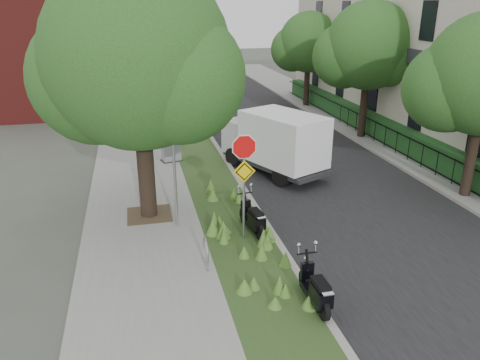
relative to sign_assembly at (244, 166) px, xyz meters
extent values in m
plane|color=#4C5147|center=(1.40, -0.58, -2.33)|extent=(120.00, 120.00, 0.00)
cube|color=gray|center=(-2.85, 9.42, -2.27)|extent=(3.50, 60.00, 0.12)
cube|color=#2B4E21|center=(-0.10, 9.42, -2.27)|extent=(2.00, 60.00, 0.12)
cube|color=#9E9991|center=(0.90, 9.42, -2.26)|extent=(0.20, 60.00, 0.13)
cube|color=black|center=(4.40, 9.42, -2.32)|extent=(7.00, 60.00, 0.01)
cube|color=#9E9991|center=(7.90, 9.42, -2.26)|extent=(0.20, 60.00, 0.13)
cube|color=gray|center=(9.60, 9.42, -2.27)|extent=(3.20, 60.00, 0.12)
cylinder|color=black|center=(-2.60, 2.22, 0.03)|extent=(0.52, 0.52, 4.48)
sphere|color=#18491C|center=(-2.60, 2.22, 2.75)|extent=(5.40, 5.40, 5.40)
sphere|color=#18491C|center=(-3.81, 3.03, 2.08)|extent=(4.05, 4.05, 4.05)
sphere|color=#18491C|center=(-1.52, 1.54, 2.21)|extent=(3.78, 3.78, 3.78)
cube|color=#473828|center=(-2.60, 2.22, -2.20)|extent=(1.40, 1.40, 0.01)
cylinder|color=#A5A8AD|center=(-1.80, 1.22, -0.21)|extent=(0.08, 0.08, 4.00)
torus|color=#A5A8AD|center=(-1.30, -1.18, -1.83)|extent=(0.05, 0.77, 0.77)
cube|color=#A5A8AD|center=(-1.30, -1.54, -2.19)|extent=(0.06, 0.06, 0.04)
cube|color=#A5A8AD|center=(-1.30, -0.82, -2.19)|extent=(0.06, 0.06, 0.04)
cylinder|color=#A5A8AD|center=(0.00, 0.02, -0.71)|extent=(0.07, 0.07, 3.00)
cylinder|color=red|center=(0.00, -0.01, 0.54)|extent=(0.86, 0.03, 0.86)
cylinder|color=white|center=(0.00, 0.00, 0.54)|extent=(0.94, 0.02, 0.94)
cube|color=yellow|center=(0.00, -0.01, -0.16)|extent=(0.64, 0.03, 0.64)
cube|color=black|center=(8.60, 9.42, -1.26)|extent=(0.04, 24.00, 0.04)
cube|color=black|center=(8.60, 9.42, -2.06)|extent=(0.04, 24.00, 0.04)
cylinder|color=black|center=(8.60, 9.42, -1.71)|extent=(0.03, 0.03, 1.00)
cube|color=#19471F|center=(9.30, 9.42, -1.66)|extent=(1.00, 24.00, 1.10)
cube|color=beige|center=(12.90, 9.42, 1.67)|extent=(7.00, 26.00, 8.00)
cube|color=#2D2D33|center=(9.35, 9.42, 1.97)|extent=(0.25, 26.00, 0.60)
cube|color=maroon|center=(-8.10, 21.42, 1.67)|extent=(9.00, 10.00, 8.00)
cylinder|color=black|center=(8.40, 1.42, -0.30)|extent=(0.36, 0.36, 3.81)
sphere|color=#18491C|center=(7.50, 2.02, 1.51)|extent=(3.00, 3.00, 3.00)
cylinder|color=black|center=(8.40, 9.42, -0.19)|extent=(0.36, 0.36, 4.03)
sphere|color=#18491C|center=(8.40, 9.42, 2.26)|extent=(4.20, 4.20, 4.20)
sphere|color=#18491C|center=(7.46, 10.05, 1.73)|extent=(3.15, 3.15, 3.15)
sphere|color=#18491C|center=(9.24, 8.89, 1.84)|extent=(2.94, 2.94, 2.94)
cylinder|color=black|center=(8.40, 17.42, -0.39)|extent=(0.36, 0.36, 3.64)
sphere|color=#18491C|center=(8.40, 17.42, 1.82)|extent=(3.80, 3.80, 3.80)
sphere|color=#18491C|center=(7.54, 17.99, 1.35)|extent=(2.85, 2.85, 2.85)
sphere|color=#18491C|center=(9.16, 16.94, 1.44)|extent=(2.66, 2.66, 2.66)
cylinder|color=black|center=(0.24, 0.98, -1.97)|extent=(0.19, 0.49, 0.48)
cylinder|color=black|center=(0.42, -0.15, -1.97)|extent=(0.19, 0.49, 0.48)
cube|color=black|center=(0.34, 0.37, -1.95)|extent=(0.48, 1.10, 0.17)
cube|color=black|center=(0.39, 0.05, -1.72)|extent=(0.43, 0.65, 0.37)
cube|color=black|center=(0.38, 0.10, -1.48)|extent=(0.36, 0.59, 0.11)
cylinder|color=black|center=(0.79, -2.85, -1.96)|extent=(0.12, 0.49, 0.49)
cylinder|color=black|center=(0.81, -4.01, -1.96)|extent=(0.12, 0.49, 0.49)
cube|color=black|center=(0.80, -3.48, -1.95)|extent=(0.33, 1.08, 0.17)
cube|color=black|center=(0.80, -3.80, -1.72)|extent=(0.34, 0.61, 0.37)
cube|color=black|center=(0.80, -3.76, -1.48)|extent=(0.29, 0.56, 0.11)
cube|color=#262628|center=(2.57, 5.46, -1.88)|extent=(3.55, 4.96, 0.16)
cube|color=#B7BABC|center=(1.82, 7.09, -1.13)|extent=(2.15, 1.87, 1.40)
cube|color=white|center=(2.78, 5.02, -0.78)|extent=(3.16, 3.84, 1.93)
cube|color=#262628|center=(-1.40, 7.58, -2.19)|extent=(0.96, 0.75, 0.04)
cube|color=gray|center=(-1.40, 7.58, -1.64)|extent=(0.85, 0.64, 1.13)
camera|label=1|loc=(-2.82, -11.75, 4.19)|focal=35.00mm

